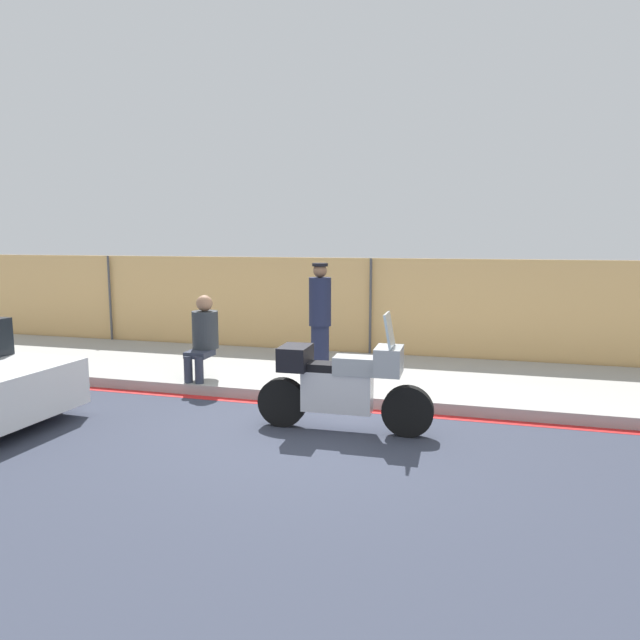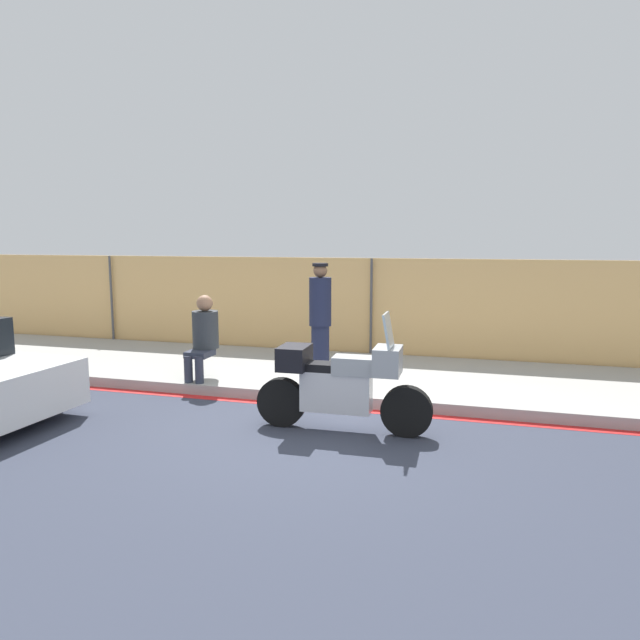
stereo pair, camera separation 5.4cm
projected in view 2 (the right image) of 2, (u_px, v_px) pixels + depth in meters
ground_plane at (311, 426)px, 7.41m from camera, size 120.00×120.00×0.00m
sidewalk at (353, 376)px, 9.79m from camera, size 43.78×3.18×0.16m
curb_paint_stripe at (328, 408)px, 8.20m from camera, size 43.78×0.18×0.01m
storefront_fence at (372, 310)px, 11.26m from camera, size 41.60×0.17×2.04m
motorcycle at (341, 383)px, 7.15m from camera, size 2.25×0.53×1.53m
officer_standing at (320, 317)px, 9.53m from camera, size 0.37×0.37×1.85m
person_seated_on_curb at (204, 333)px, 9.22m from camera, size 0.42×0.71×1.35m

